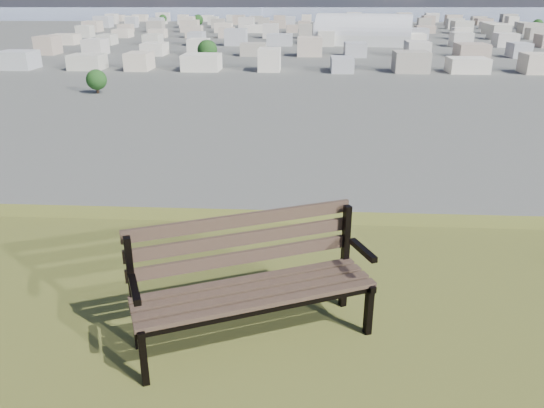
{
  "coord_description": "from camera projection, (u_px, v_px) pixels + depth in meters",
  "views": [
    {
      "loc": [
        -0.07,
        -1.45,
        27.42
      ],
      "look_at": [
        -0.39,
        3.83,
        25.3
      ],
      "focal_mm": 35.0,
      "sensor_mm": 36.0,
      "label": 1
    }
  ],
  "objects": [
    {
      "name": "park_bench",
      "position": [
        251.0,
        274.0,
        3.85
      ],
      "size": [
        1.81,
        1.19,
        0.91
      ],
      "rotation": [
        0.0,
        0.0,
        0.4
      ],
      "color": "#49382A",
      "rests_on": "hilltop_mesa"
    },
    {
      "name": "arena",
      "position": [
        363.0,
        35.0,
        291.15
      ],
      "size": [
        54.52,
        30.92,
        21.69
      ],
      "rotation": [
        0.0,
        0.0,
        -0.19
      ],
      "color": "silver",
      "rests_on": "ground"
    },
    {
      "name": "city_blocks",
      "position": [
        306.0,
        28.0,
        375.63
      ],
      "size": [
        395.0,
        361.0,
        7.0
      ],
      "color": "beige",
      "rests_on": "ground"
    },
    {
      "name": "city_trees",
      "position": [
        260.0,
        34.0,
        306.74
      ],
      "size": [
        406.52,
        387.2,
        9.98
      ],
      "color": "#2E2017",
      "rests_on": "ground"
    },
    {
      "name": "bay_water",
      "position": [
        306.0,
        10.0,
        845.25
      ],
      "size": [
        2400.0,
        700.0,
        0.12
      ],
      "primitive_type": "cube",
      "color": "gray",
      "rests_on": "ground"
    }
  ]
}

